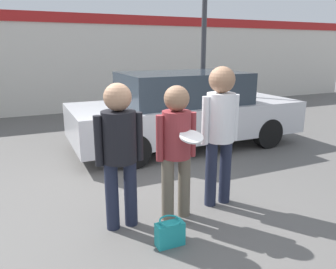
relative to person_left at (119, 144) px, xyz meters
The scene contains 7 objects.
ground_plane 1.13m from the person_left, 24.92° to the left, with size 56.00×56.00×0.00m, color #5B5956.
storefront_building 7.51m from the person_left, 86.35° to the left, with size 24.00×0.22×3.06m.
person_left is the anchor object (origin of this frame).
person_middle_with_frisbee 0.67m from the person_left, ahead, with size 0.51×0.55×1.62m.
person_right 1.34m from the person_left, ahead, with size 0.53×0.36×1.81m.
parked_car_near 3.43m from the person_left, 50.59° to the left, with size 4.74×1.94×1.54m.
handbag 1.09m from the person_left, 59.17° to the right, with size 0.30×0.23×0.30m.
Camera 1 is at (-1.41, -3.58, 2.02)m, focal length 35.00 mm.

